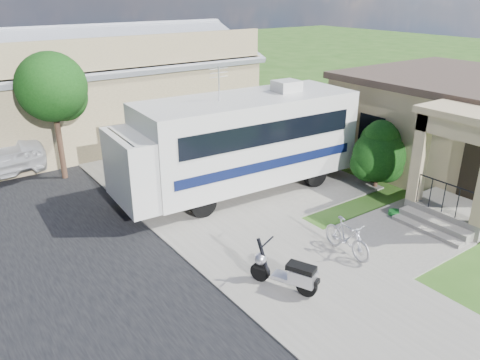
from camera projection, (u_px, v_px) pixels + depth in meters
ground at (309, 249)px, 12.56m from camera, size 120.00×120.00×0.00m
sidewalk_slab at (126, 156)px, 19.54m from camera, size 4.00×80.00×0.06m
driveway_slab at (253, 183)px, 16.75m from camera, size 7.00×6.00×0.05m
walk_slab at (410, 232)px, 13.42m from camera, size 4.00×3.00×0.05m
house at (457, 123)px, 17.75m from camera, size 9.47×7.80×3.54m
warehouse at (109, 91)px, 22.32m from camera, size 12.50×8.40×5.04m
street_tree_a at (55, 90)px, 16.15m from camera, size 2.44×2.40×4.58m
motorhome at (239, 140)px, 15.55m from camera, size 8.41×3.08×4.24m
shrub at (379, 153)px, 16.08m from camera, size 1.99×1.90×2.44m
scooter at (288, 273)px, 10.63m from camera, size 0.94×1.61×1.12m
bicycle at (347, 239)px, 12.09m from camera, size 0.55×1.63×0.96m
garden_hose at (394, 214)px, 14.36m from camera, size 0.35×0.35×0.16m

